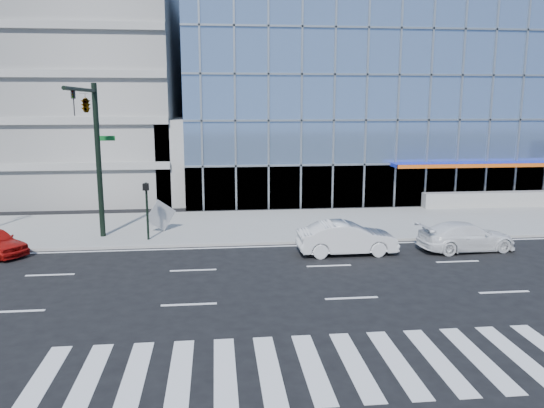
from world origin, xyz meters
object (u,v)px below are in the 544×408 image
(ped_signal_post, at_px, (147,202))
(white_sedan, at_px, (347,238))
(white_suv, at_px, (466,237))
(tilted_panel, at_px, (161,215))
(traffic_signal, at_px, (90,123))

(ped_signal_post, xyz_separation_m, white_sedan, (9.74, -3.14, -1.36))
(white_suv, distance_m, white_sedan, 6.00)
(white_suv, bearing_deg, white_sedan, 85.04)
(ped_signal_post, bearing_deg, tilted_panel, 73.99)
(white_sedan, xyz_separation_m, tilted_panel, (-9.23, 4.91, 0.28))
(traffic_signal, height_order, white_suv, traffic_signal)
(traffic_signal, height_order, white_sedan, traffic_signal)
(traffic_signal, xyz_separation_m, ped_signal_post, (2.50, 0.37, -4.02))
(white_sedan, bearing_deg, tilted_panel, 61.23)
(tilted_panel, bearing_deg, white_suv, -48.08)
(ped_signal_post, relative_size, tilted_panel, 2.31)
(tilted_panel, bearing_deg, ped_signal_post, -136.23)
(white_sedan, distance_m, tilted_panel, 10.46)
(ped_signal_post, height_order, white_sedan, ped_signal_post)
(traffic_signal, bearing_deg, white_sedan, -12.75)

